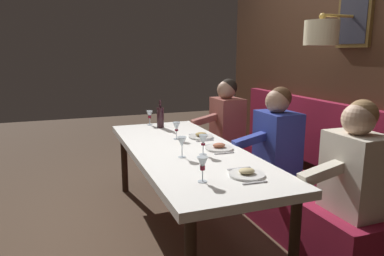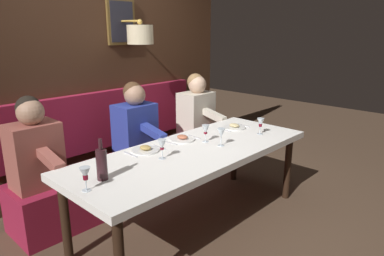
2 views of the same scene
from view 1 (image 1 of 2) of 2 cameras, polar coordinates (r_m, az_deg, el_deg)
name	(u,v)px [view 1 (image 1 of 2)]	position (r m, az deg, el deg)	size (l,w,h in m)	color
ground_plane	(186,228)	(3.33, -0.96, -15.69)	(12.00, 12.00, 0.00)	#4C3828
dining_table	(186,156)	(3.07, -1.01, -4.47)	(0.90, 2.34, 0.74)	white
banquette_bench	(273,192)	(3.60, 12.71, -9.84)	(0.52, 2.54, 0.45)	maroon
back_wall_panel	(330,71)	(3.70, 21.15, 8.46)	(0.59, 3.74, 2.90)	#422819
diner_nearest	(356,162)	(2.69, 24.61, -4.90)	(0.60, 0.40, 0.79)	beige
diner_near	(277,133)	(3.39, 13.37, -0.76)	(0.60, 0.40, 0.79)	#283893
diner_middle	(227,114)	(4.29, 5.55, 2.16)	(0.60, 0.40, 0.79)	#934C42
place_setting_0	(201,136)	(3.44, 1.43, -1.29)	(0.24, 0.31, 0.05)	silver
place_setting_1	(247,174)	(2.42, 8.69, -7.19)	(0.24, 0.31, 0.05)	white
place_setting_2	(219,147)	(3.05, 4.32, -3.09)	(0.24, 0.32, 0.05)	white
wine_glass_0	(182,143)	(2.78, -1.61, -2.36)	(0.07, 0.07, 0.16)	silver
wine_glass_1	(150,115)	(4.04, -6.77, 2.07)	(0.07, 0.07, 0.16)	silver
wine_glass_2	(203,164)	(2.26, 1.69, -5.81)	(0.07, 0.07, 0.16)	silver
wine_glass_3	(203,141)	(2.84, 1.78, -2.04)	(0.07, 0.07, 0.16)	silver
wine_glass_4	(176,127)	(3.36, -2.48, 0.15)	(0.07, 0.07, 0.16)	silver
wine_bottle	(160,117)	(3.89, -5.06, 1.74)	(0.08, 0.08, 0.30)	#33191E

